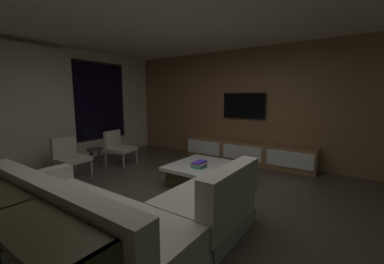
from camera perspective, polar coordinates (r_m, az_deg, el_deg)
floor at (r=3.59m, az=-3.86°, el=-17.38°), size 9.20×9.20×0.00m
back_wall_with_window at (r=6.17m, az=-31.75°, el=5.10°), size 6.60×0.30×2.70m
media_wall at (r=5.94m, az=14.88°, el=6.05°), size 0.12×7.80×2.70m
ceiling at (r=3.43m, az=-4.36°, el=27.73°), size 8.20×8.20×0.00m
sectional_couch at (r=2.80m, az=-16.63°, el=-18.98°), size 1.98×2.50×0.82m
coffee_table at (r=4.35m, az=3.11°, el=-10.02°), size 1.16×1.16×0.36m
book_stack_on_coffee_table at (r=4.14m, az=1.71°, el=-7.72°), size 0.26×0.22×0.11m
accent_chair_near_window at (r=5.82m, az=-17.26°, el=-3.17°), size 0.65×0.66×0.78m
accent_chair_by_curtain at (r=5.27m, az=-27.30°, el=-4.92°), size 0.59×0.61×0.78m
side_stool at (r=5.57m, az=-22.26°, el=-4.56°), size 0.32×0.32×0.46m
media_console at (r=5.83m, az=13.02°, el=-4.81°), size 0.46×3.10×0.52m
mounted_tv at (r=5.93m, az=12.24°, el=6.14°), size 0.05×1.06×0.61m
console_table_behind_couch at (r=2.47m, az=-36.78°, el=-21.05°), size 0.40×2.10×0.74m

